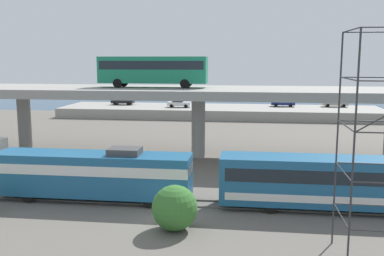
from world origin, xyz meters
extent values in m
plane|color=#605B54|center=(0.00, 0.00, 0.00)|extent=(260.00, 260.00, 0.00)
cube|color=#59544C|center=(0.00, 3.24, 0.06)|extent=(110.00, 0.12, 0.12)
cube|color=#59544C|center=(0.00, 4.76, 0.06)|extent=(110.00, 0.12, 0.12)
cube|color=#1E5984|center=(-6.34, 4.00, 2.08)|extent=(15.23, 3.00, 3.20)
cube|color=silver|center=(-6.34, 4.00, 2.66)|extent=(15.23, 3.04, 0.77)
cone|color=silver|center=(-13.96, 4.00, 1.76)|extent=(2.08, 2.85, 2.85)
cube|color=black|center=(-12.40, 4.00, 2.98)|extent=(2.08, 2.70, 1.02)
cube|color=#3F3F42|center=(-3.74, 4.00, 3.93)|extent=(2.40, 1.80, 0.50)
cylinder|color=black|center=(-11.10, 2.65, 0.48)|extent=(0.96, 0.18, 0.96)
cylinder|color=black|center=(-11.10, 5.35, 0.48)|extent=(0.96, 0.18, 0.96)
cylinder|color=black|center=(-1.58, 2.65, 0.48)|extent=(0.96, 0.18, 0.96)
cylinder|color=black|center=(-1.58, 5.35, 0.48)|extent=(0.96, 0.18, 0.96)
cube|color=#1E5984|center=(13.92, 4.00, 2.16)|extent=(20.81, 3.00, 3.40)
cube|color=black|center=(13.92, 4.00, 2.77)|extent=(19.98, 3.04, 0.95)
cube|color=silver|center=(13.92, 4.00, 1.21)|extent=(19.98, 3.04, 0.54)
cylinder|color=black|center=(7.16, 2.65, 0.46)|extent=(0.92, 0.18, 0.92)
cylinder|color=black|center=(7.16, 5.35, 0.46)|extent=(0.92, 0.18, 0.92)
cube|color=gray|center=(0.00, 20.00, 7.21)|extent=(96.00, 10.49, 0.96)
cylinder|color=gray|center=(-20.40, 20.00, 3.36)|extent=(1.50, 1.50, 6.73)
cylinder|color=gray|center=(0.00, 20.00, 3.36)|extent=(1.50, 1.50, 6.73)
cube|color=#197A56|center=(-5.11, 20.36, 9.63)|extent=(12.00, 2.55, 2.90)
cube|color=black|center=(-5.11, 20.36, 10.16)|extent=(11.52, 2.59, 0.93)
cube|color=black|center=(-11.06, 20.36, 9.98)|extent=(0.08, 2.30, 1.74)
cylinder|color=black|center=(-8.83, 19.15, 8.18)|extent=(1.00, 0.26, 1.00)
cylinder|color=black|center=(-8.83, 21.57, 8.18)|extent=(1.00, 0.26, 1.00)
cylinder|color=black|center=(-1.39, 19.15, 8.18)|extent=(1.00, 0.26, 1.00)
cylinder|color=black|center=(-1.39, 21.57, 8.18)|extent=(1.00, 0.26, 1.00)
cylinder|color=#2D2D30|center=(10.59, -2.01, 6.15)|extent=(0.10, 0.10, 12.31)
cylinder|color=#2D2D30|center=(10.59, -6.05, 6.15)|extent=(0.10, 0.10, 12.31)
cylinder|color=#2D2D30|center=(12.61, -2.01, 2.46)|extent=(4.05, 0.07, 0.07)
cylinder|color=#2D2D30|center=(10.59, -4.03, 2.46)|extent=(0.07, 4.05, 0.07)
cylinder|color=#2D2D30|center=(12.61, -2.01, 4.92)|extent=(4.05, 0.07, 0.07)
cylinder|color=#2D2D30|center=(10.59, -4.03, 4.92)|extent=(0.07, 4.05, 0.07)
cylinder|color=#2D2D30|center=(12.61, -2.01, 7.38)|extent=(4.05, 0.07, 0.07)
cylinder|color=#2D2D30|center=(10.59, -4.03, 7.38)|extent=(0.07, 4.05, 0.07)
cylinder|color=#2D2D30|center=(12.61, -2.01, 9.85)|extent=(4.05, 0.07, 0.07)
cylinder|color=#2D2D30|center=(10.59, -4.03, 9.85)|extent=(0.07, 4.05, 0.07)
cylinder|color=#2D2D30|center=(12.61, -2.01, 12.31)|extent=(4.05, 0.07, 0.07)
cylinder|color=#2D2D30|center=(10.59, -4.03, 12.31)|extent=(0.07, 4.05, 0.07)
cube|color=gray|center=(0.00, 55.00, 0.89)|extent=(59.64, 12.96, 1.79)
cube|color=silver|center=(-7.53, 53.61, 2.46)|extent=(4.35, 1.74, 0.70)
cube|color=#1E232B|center=(-7.75, 53.61, 3.05)|extent=(1.91, 1.53, 0.48)
cylinder|color=black|center=(-6.18, 54.44, 2.11)|extent=(0.64, 0.20, 0.64)
cylinder|color=black|center=(-6.18, 52.78, 2.11)|extent=(0.64, 0.20, 0.64)
cylinder|color=black|center=(-8.88, 54.44, 2.11)|extent=(0.64, 0.20, 0.64)
cylinder|color=black|center=(-8.88, 52.78, 2.11)|extent=(0.64, 0.20, 0.64)
cube|color=navy|center=(11.90, 57.37, 2.46)|extent=(4.40, 1.81, 0.70)
cube|color=#1E232B|center=(11.68, 57.37, 3.05)|extent=(1.94, 1.60, 0.48)
cylinder|color=black|center=(13.26, 58.23, 2.11)|extent=(0.64, 0.20, 0.64)
cylinder|color=black|center=(13.26, 56.51, 2.11)|extent=(0.64, 0.20, 0.64)
cylinder|color=black|center=(10.53, 58.23, 2.11)|extent=(0.64, 0.20, 0.64)
cylinder|color=black|center=(10.53, 56.51, 2.11)|extent=(0.64, 0.20, 0.64)
cube|color=black|center=(-19.39, 56.76, 2.46)|extent=(4.38, 1.87, 0.70)
cube|color=#1E232B|center=(-19.17, 56.76, 3.05)|extent=(1.93, 1.64, 0.48)
cylinder|color=black|center=(-20.75, 55.88, 2.11)|extent=(0.64, 0.20, 0.64)
cylinder|color=black|center=(-20.75, 57.65, 2.11)|extent=(0.64, 0.20, 0.64)
cylinder|color=black|center=(-18.03, 55.88, 2.11)|extent=(0.64, 0.20, 0.64)
cylinder|color=black|center=(-18.03, 57.65, 2.11)|extent=(0.64, 0.20, 0.64)
cube|color=#9E998C|center=(21.65, 58.14, 2.46)|extent=(4.68, 1.85, 0.70)
cube|color=#1E232B|center=(21.88, 58.14, 3.05)|extent=(2.06, 1.63, 0.48)
cylinder|color=black|center=(20.20, 57.26, 2.11)|extent=(0.64, 0.20, 0.64)
cylinder|color=black|center=(20.20, 59.03, 2.11)|extent=(0.64, 0.20, 0.64)
cylinder|color=black|center=(23.10, 57.26, 2.11)|extent=(0.64, 0.20, 0.64)
cylinder|color=black|center=(23.10, 59.03, 2.11)|extent=(0.64, 0.20, 0.64)
cube|color=navy|center=(0.00, 78.00, 0.00)|extent=(140.00, 36.00, 0.01)
sphere|color=#346C2C|center=(0.95, -1.18, 1.47)|extent=(2.94, 2.94, 2.94)
camera|label=1|loc=(5.54, -27.65, 10.89)|focal=41.14mm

